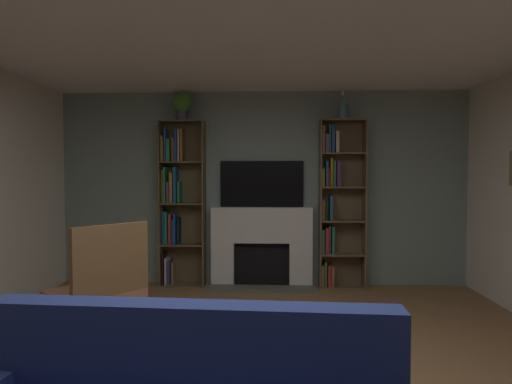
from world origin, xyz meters
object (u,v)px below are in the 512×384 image
at_px(potted_plant, 182,104).
at_px(tv, 262,184).
at_px(vase_with_flowers, 343,111).
at_px(armchair, 100,286).
at_px(fireplace, 262,245).
at_px(coffee_table, 204,377).
at_px(bookshelf_right, 336,203).
at_px(bookshelf_left, 178,201).

bearing_deg(potted_plant, tv, 6.34).
bearing_deg(vase_with_flowers, armchair, -139.85).
xyz_separation_m(vase_with_flowers, armchair, (-2.44, -2.06, -1.83)).
relative_size(fireplace, coffee_table, 1.48).
height_order(bookshelf_right, coffee_table, bookshelf_right).
distance_m(potted_plant, armchair, 2.84).
bearing_deg(fireplace, vase_with_flowers, -2.84).
distance_m(potted_plant, coffee_table, 4.05).
bearing_deg(fireplace, potted_plant, -177.16).
distance_m(fireplace, bookshelf_left, 1.30).
relative_size(bookshelf_left, armchair, 2.06).
relative_size(bookshelf_left, bookshelf_right, 1.00).
xyz_separation_m(tv, coffee_table, (-0.23, -3.48, -1.02)).
distance_m(fireplace, tv, 0.84).
xyz_separation_m(bookshelf_right, vase_with_flowers, (0.07, -0.05, 1.22)).
distance_m(bookshelf_left, armchair, 2.21).
distance_m(fireplace, vase_with_flowers, 2.11).
bearing_deg(tv, armchair, -121.99).
height_order(tv, armchair, tv).
bearing_deg(bookshelf_right, vase_with_flowers, -31.24).
distance_m(armchair, coffee_table, 1.73).
bearing_deg(potted_plant, fireplace, 2.84).
height_order(bookshelf_left, bookshelf_right, same).
height_order(vase_with_flowers, coffee_table, vase_with_flowers).
bearing_deg(tv, vase_with_flowers, -6.34).
bearing_deg(bookshelf_right, potted_plant, -178.76).
bearing_deg(bookshelf_left, tv, 3.33).
distance_m(tv, armchair, 2.71).
bearing_deg(bookshelf_right, coffee_table, -109.87).
xyz_separation_m(fireplace, vase_with_flowers, (1.08, -0.05, 1.81)).
relative_size(potted_plant, vase_with_flowers, 0.99).
xyz_separation_m(fireplace, bookshelf_left, (-1.15, -0.00, 0.60)).
height_order(bookshelf_left, vase_with_flowers, vase_with_flowers).
relative_size(fireplace, armchair, 1.35).
relative_size(tv, vase_with_flowers, 3.01).
height_order(fireplace, tv, tv).
bearing_deg(bookshelf_right, tv, 175.75).
xyz_separation_m(tv, vase_with_flowers, (1.08, -0.12, 0.97)).
xyz_separation_m(fireplace, potted_plant, (-1.08, -0.05, 1.91)).
xyz_separation_m(fireplace, bookshelf_right, (1.01, -0.01, 0.58)).
bearing_deg(tv, coffee_table, -93.70).
bearing_deg(tv, fireplace, -90.00).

